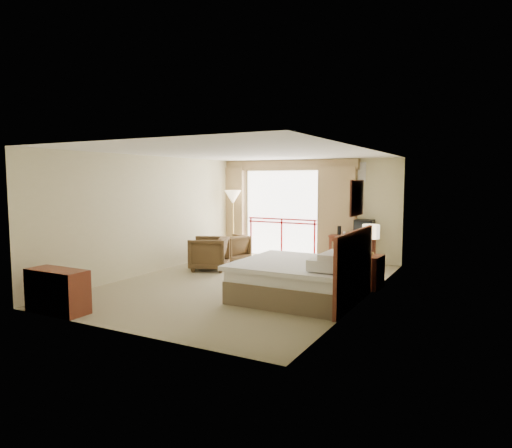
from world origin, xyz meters
The scene contains 29 objects.
floor centered at (0.00, 0.00, 0.00)m, with size 7.00×7.00×0.00m, color gray.
ceiling centered at (0.00, 0.00, 2.70)m, with size 7.00×7.00×0.00m, color white.
wall_back centered at (0.00, 3.50, 1.35)m, with size 5.00×5.00×0.00m, color beige.
wall_front centered at (0.00, -3.50, 1.35)m, with size 5.00×5.00×0.00m, color beige.
wall_left centered at (-2.50, 0.00, 1.35)m, with size 7.00×7.00×0.00m, color beige.
wall_right centered at (2.50, 0.00, 1.35)m, with size 7.00×7.00×0.00m, color beige.
balcony_door centered at (-0.80, 3.48, 1.20)m, with size 2.40×2.40×0.00m, color white.
balcony_railing centered at (-0.80, 3.46, 0.81)m, with size 2.09×0.03×1.02m.
curtain_left centered at (-2.45, 3.35, 1.25)m, with size 1.00×0.26×2.50m, color olive.
curtain_right centered at (0.85, 3.35, 1.25)m, with size 1.00×0.26×2.50m, color olive.
valance centered at (-0.80, 3.38, 2.55)m, with size 4.40×0.22×0.28m, color olive.
hvac_vent centered at (1.30, 3.47, 2.35)m, with size 0.50×0.04×0.50m, color silver.
bed centered at (1.50, -0.60, 0.38)m, with size 2.13×2.06×0.97m.
headboard centered at (2.46, -0.60, 0.65)m, with size 0.06×2.10×1.30m, color #582015.
framed_art centered at (2.47, -0.60, 1.85)m, with size 0.04×0.72×0.60m.
nightstand centered at (2.37, 0.78, 0.33)m, with size 0.46×0.55×0.66m, color #582015.
table_lamp centered at (2.37, 0.83, 1.12)m, with size 0.33×0.33×0.59m.
phone centered at (2.32, 0.63, 0.70)m, with size 0.20×0.15×0.09m, color black.
desk centered at (1.31, 3.29, 0.57)m, with size 1.12×0.54×0.73m.
tv centered at (1.61, 3.24, 0.94)m, with size 0.47×0.37×0.42m.
coffee_maker centered at (0.96, 3.24, 0.85)m, with size 0.11×0.11×0.24m, color black.
cup centered at (1.11, 3.19, 0.77)m, with size 0.07×0.07×0.09m, color white.
wastebasket centered at (0.81, 2.71, 0.14)m, with size 0.23×0.23×0.29m, color black.
armchair_far centered at (-1.65, 2.16, 0.00)m, with size 0.74×0.76×0.69m, color #442F18.
armchair_near centered at (-1.49, 0.83, 0.00)m, with size 0.85×0.87×0.79m, color #442F18.
side_table centered at (-1.79, 1.37, 0.38)m, with size 0.51×0.51×0.56m.
book centered at (-1.79, 1.37, 0.57)m, with size 0.15×0.21×0.02m, color white.
floor_lamp centered at (-2.07, 2.92, 1.60)m, with size 0.47×0.47×1.86m.
dresser centered at (-1.67, -3.29, 0.36)m, with size 1.07×0.45×0.71m.
Camera 1 is at (4.59, -8.15, 2.16)m, focal length 32.00 mm.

